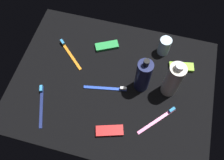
{
  "coord_description": "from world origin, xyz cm",
  "views": [
    {
      "loc": [
        11.28,
        -42.69,
        89.49
      ],
      "look_at": [
        0.0,
        0.0,
        3.0
      ],
      "focal_mm": 37.92,
      "sensor_mm": 36.0,
      "label": 1
    }
  ],
  "objects": [
    {
      "name": "deodorant_stick",
      "position": [
        18.06,
        21.35,
        4.27
      ],
      "size": [
        5.15,
        5.15,
        8.54
      ],
      "primitive_type": "cylinder",
      "color": "silver",
      "rests_on": "ground_plane"
    },
    {
      "name": "toothbrush_pink",
      "position": [
        21.71,
        -10.68,
        0.61
      ],
      "size": [
        12.97,
        14.15,
        2.1
      ],
      "color": "#E55999",
      "rests_on": "ground_plane"
    },
    {
      "name": "lotion_bottle",
      "position": [
        11.96,
        2.09,
        8.65
      ],
      "size": [
        5.98,
        5.98,
        19.67
      ],
      "color": "#181E4B",
      "rests_on": "ground_plane"
    },
    {
      "name": "snack_bar_red",
      "position": [
        4.36,
        -20.09,
        0.75
      ],
      "size": [
        11.12,
        6.93,
        1.5
      ],
      "primitive_type": "cube",
      "rotation": [
        0.0,
        0.0,
        0.3
      ],
      "color": "red",
      "rests_on": "ground_plane"
    },
    {
      "name": "ground_plane",
      "position": [
        0.0,
        0.0,
        -0.6
      ],
      "size": [
        84.0,
        64.0,
        1.2
      ],
      "primitive_type": "cube",
      "color": "black"
    },
    {
      "name": "toothbrush_orange",
      "position": [
        -22.31,
        9.5,
        0.61
      ],
      "size": [
        14.17,
        12.95,
        2.1
      ],
      "color": "orange",
      "rests_on": "ground_plane"
    },
    {
      "name": "toothbrush_navy",
      "position": [
        -25.12,
        -16.42,
        0.61
      ],
      "size": [
        7.46,
        17.27,
        2.1
      ],
      "color": "navy",
      "rests_on": "ground_plane"
    },
    {
      "name": "snack_bar_lime",
      "position": [
        27.19,
        14.99,
        0.75
      ],
      "size": [
        10.97,
        5.91,
        1.5
      ],
      "primitive_type": "cube",
      "rotation": [
        0.0,
        0.0,
        0.19
      ],
      "color": "#8CD133",
      "rests_on": "ground_plane"
    },
    {
      "name": "bodywash_bottle",
      "position": [
        23.34,
        2.98,
        9.25
      ],
      "size": [
        6.29,
        6.29,
        20.07
      ],
      "color": "silver",
      "rests_on": "ground_plane"
    },
    {
      "name": "snack_bar_green",
      "position": [
        -7.01,
        17.39,
        0.75
      ],
      "size": [
        11.09,
        8.26,
        1.5
      ],
      "primitive_type": "cube",
      "rotation": [
        0.0,
        0.0,
        0.47
      ],
      "color": "green",
      "rests_on": "ground_plane"
    },
    {
      "name": "toothbrush_blue",
      "position": [
        -1.01,
        -2.93,
        0.61
      ],
      "size": [
        17.91,
        4.49,
        2.1
      ],
      "color": "blue",
      "rests_on": "ground_plane"
    }
  ]
}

